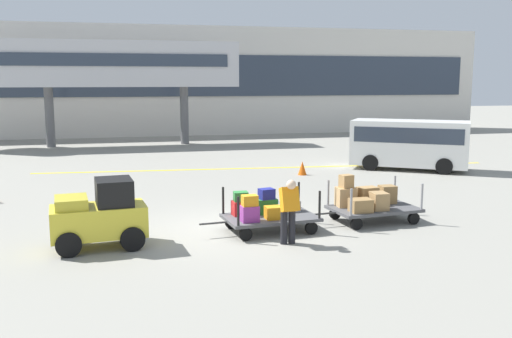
# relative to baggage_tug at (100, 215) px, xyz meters

# --- Properties ---
(ground_plane) EXTENTS (120.00, 120.00, 0.00)m
(ground_plane) POSITION_rel_baggage_tug_xyz_m (3.30, 0.91, -0.75)
(ground_plane) COLOR gray
(apron_lead_line) EXTENTS (19.84, 1.79, 0.01)m
(apron_lead_line) POSITION_rel_baggage_tug_xyz_m (6.74, 10.56, -0.75)
(apron_lead_line) COLOR yellow
(apron_lead_line) RESTS_ON ground_plane
(terminal_building) EXTENTS (47.18, 2.51, 7.46)m
(terminal_building) POSITION_rel_baggage_tug_xyz_m (3.30, 26.89, 2.98)
(terminal_building) COLOR beige
(terminal_building) RESTS_ON ground_plane
(jet_bridge) EXTENTS (16.01, 3.00, 6.01)m
(jet_bridge) POSITION_rel_baggage_tug_xyz_m (-1.26, 20.90, 3.91)
(jet_bridge) COLOR #B7B7BC
(jet_bridge) RESTS_ON ground_plane
(baggage_tug) EXTENTS (2.20, 1.42, 1.58)m
(baggage_tug) POSITION_rel_baggage_tug_xyz_m (0.00, 0.00, 0.00)
(baggage_tug) COLOR gold
(baggage_tug) RESTS_ON ground_plane
(baggage_cart_lead) EXTENTS (3.06, 1.63, 1.10)m
(baggage_cart_lead) POSITION_rel_baggage_tug_xyz_m (4.01, 0.46, -0.24)
(baggage_cart_lead) COLOR #4C4C4F
(baggage_cart_lead) RESTS_ON ground_plane
(baggage_cart_middle) EXTENTS (3.06, 1.63, 1.27)m
(baggage_cart_middle) POSITION_rel_baggage_tug_xyz_m (6.99, 0.80, -0.21)
(baggage_cart_middle) COLOR #4C4C4F
(baggage_cart_middle) RESTS_ON ground_plane
(baggage_handler) EXTENTS (0.41, 0.45, 1.56)m
(baggage_handler) POSITION_rel_baggage_tug_xyz_m (4.26, -0.78, 0.11)
(baggage_handler) COLOR black
(baggage_handler) RESTS_ON ground_plane
(shuttle_van) EXTENTS (5.05, 4.24, 2.10)m
(shuttle_van) POSITION_rel_baggage_tug_xyz_m (12.50, 8.77, 0.48)
(shuttle_van) COLOR white
(shuttle_van) RESTS_ON ground_plane
(safety_cone_near) EXTENTS (0.36, 0.36, 0.55)m
(safety_cone_near) POSITION_rel_baggage_tug_xyz_m (7.62, 8.49, -0.48)
(safety_cone_near) COLOR #EA590F
(safety_cone_near) RESTS_ON ground_plane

